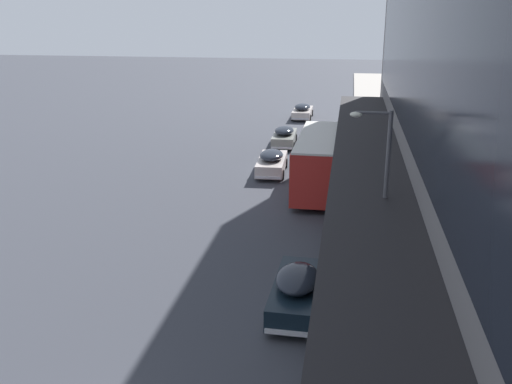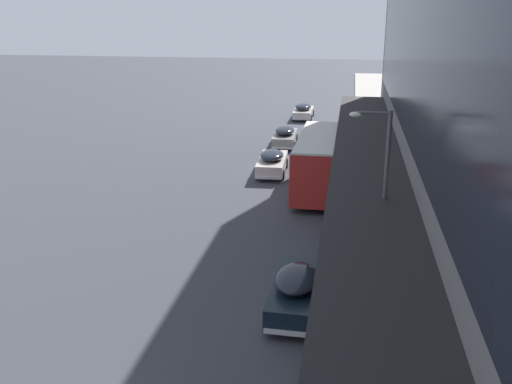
# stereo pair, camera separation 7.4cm
# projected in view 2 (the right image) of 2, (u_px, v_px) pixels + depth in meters

# --- Properties ---
(transit_bus_kerbside_front) EXTENTS (2.92, 9.11, 3.39)m
(transit_bus_kerbside_front) POSITION_uv_depth(u_px,v_px,m) (320.00, 160.00, 33.86)
(transit_bus_kerbside_front) COLOR #B22721
(transit_bus_kerbside_front) RESTS_ON ground
(sedan_lead_mid) EXTENTS (1.94, 4.91, 1.58)m
(sedan_lead_mid) POSITION_uv_depth(u_px,v_px,m) (285.00, 136.00, 45.59)
(sedan_lead_mid) COLOR gray
(sedan_lead_mid) RESTS_ON ground
(sedan_trailing_mid) EXTENTS (2.01, 5.00, 1.59)m
(sedan_trailing_mid) POSITION_uv_depth(u_px,v_px,m) (272.00, 162.00, 37.91)
(sedan_trailing_mid) COLOR beige
(sedan_trailing_mid) RESTS_ON ground
(sedan_second_near) EXTENTS (1.92, 4.92, 1.50)m
(sedan_second_near) POSITION_uv_depth(u_px,v_px,m) (303.00, 111.00, 57.14)
(sedan_second_near) COLOR beige
(sedan_second_near) RESTS_ON ground
(sedan_far_back) EXTENTS (1.97, 4.76, 1.67)m
(sedan_far_back) POSITION_uv_depth(u_px,v_px,m) (297.00, 289.00, 20.56)
(sedan_far_back) COLOR black
(sedan_far_back) RESTS_ON ground
(street_lamp) EXTENTS (1.50, 0.28, 6.97)m
(street_lamp) POSITION_uv_depth(u_px,v_px,m) (380.00, 190.00, 20.64)
(street_lamp) COLOR #4C4C51
(street_lamp) RESTS_ON sidewalk_kerb
(fire_hydrant) EXTENTS (0.20, 0.40, 0.70)m
(fire_hydrant) POSITION_uv_depth(u_px,v_px,m) (371.00, 368.00, 16.59)
(fire_hydrant) COLOR red
(fire_hydrant) RESTS_ON sidewalk_kerb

